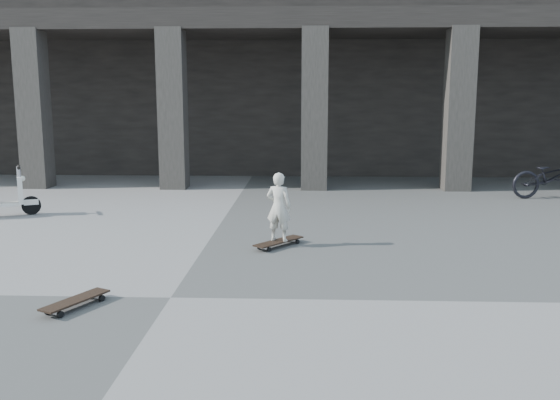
{
  "coord_description": "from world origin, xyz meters",
  "views": [
    {
      "loc": [
        1.52,
        -6.49,
        2.26
      ],
      "look_at": [
        1.15,
        2.95,
        0.65
      ],
      "focal_mm": 38.0,
      "sensor_mm": 36.0,
      "label": 1
    }
  ],
  "objects_px": {
    "longboard": "(279,242)",
    "skateboard_spare": "(75,301)",
    "child": "(279,207)",
    "bicycle": "(552,177)"
  },
  "relations": [
    {
      "from": "longboard",
      "to": "skateboard_spare",
      "type": "distance_m",
      "value": 3.53
    },
    {
      "from": "bicycle",
      "to": "longboard",
      "type": "bearing_deg",
      "value": 119.49
    },
    {
      "from": "child",
      "to": "bicycle",
      "type": "bearing_deg",
      "value": -125.82
    },
    {
      "from": "skateboard_spare",
      "to": "child",
      "type": "bearing_deg",
      "value": -10.4
    },
    {
      "from": "skateboard_spare",
      "to": "bicycle",
      "type": "distance_m",
      "value": 11.26
    },
    {
      "from": "skateboard_spare",
      "to": "child",
      "type": "height_order",
      "value": "child"
    },
    {
      "from": "longboard",
      "to": "skateboard_spare",
      "type": "relative_size",
      "value": 1.04
    },
    {
      "from": "child",
      "to": "longboard",
      "type": "bearing_deg",
      "value": -100.85
    },
    {
      "from": "bicycle",
      "to": "skateboard_spare",
      "type": "bearing_deg",
      "value": 124.07
    },
    {
      "from": "skateboard_spare",
      "to": "bicycle",
      "type": "relative_size",
      "value": 0.44
    }
  ]
}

